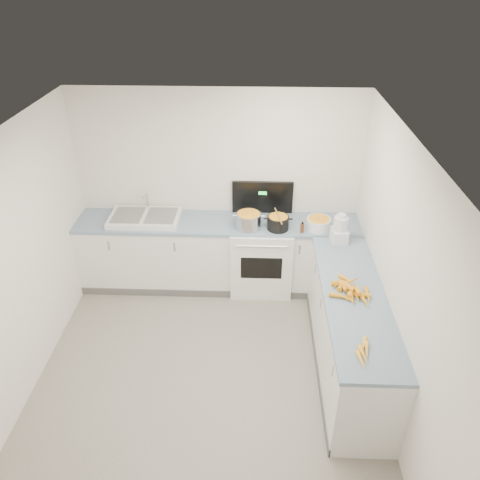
{
  "coord_description": "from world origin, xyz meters",
  "views": [
    {
      "loc": [
        0.47,
        -3.32,
        3.76
      ],
      "look_at": [
        0.3,
        1.1,
        1.05
      ],
      "focal_mm": 35.0,
      "sensor_mm": 36.0,
      "label": 1
    }
  ],
  "objects_px": {
    "mixing_bowl": "(318,224)",
    "spice_jar": "(314,229)",
    "stove": "(261,255)",
    "steel_pot": "(249,222)",
    "food_processor": "(340,230)",
    "sink": "(145,218)",
    "extract_bottle": "(302,228)",
    "black_pot": "(278,223)"
  },
  "relations": [
    {
      "from": "extract_bottle",
      "to": "spice_jar",
      "type": "bearing_deg",
      "value": 1.43
    },
    {
      "from": "spice_jar",
      "to": "stove",
      "type": "bearing_deg",
      "value": 161.83
    },
    {
      "from": "sink",
      "to": "food_processor",
      "type": "xyz_separation_m",
      "value": [
        2.33,
        -0.4,
        0.11
      ]
    },
    {
      "from": "steel_pot",
      "to": "black_pot",
      "type": "height_order",
      "value": "steel_pot"
    },
    {
      "from": "extract_bottle",
      "to": "spice_jar",
      "type": "xyz_separation_m",
      "value": [
        0.14,
        0.0,
        -0.02
      ]
    },
    {
      "from": "sink",
      "to": "food_processor",
      "type": "height_order",
      "value": "food_processor"
    },
    {
      "from": "black_pot",
      "to": "sink",
      "type": "bearing_deg",
      "value": 174.91
    },
    {
      "from": "stove",
      "to": "mixing_bowl",
      "type": "xyz_separation_m",
      "value": [
        0.67,
        -0.11,
        0.53
      ]
    },
    {
      "from": "steel_pot",
      "to": "extract_bottle",
      "type": "height_order",
      "value": "steel_pot"
    },
    {
      "from": "stove",
      "to": "mixing_bowl",
      "type": "distance_m",
      "value": 0.86
    },
    {
      "from": "sink",
      "to": "steel_pot",
      "type": "distance_m",
      "value": 1.29
    },
    {
      "from": "mixing_bowl",
      "to": "spice_jar",
      "type": "height_order",
      "value": "mixing_bowl"
    },
    {
      "from": "mixing_bowl",
      "to": "spice_jar",
      "type": "bearing_deg",
      "value": -121.92
    },
    {
      "from": "spice_jar",
      "to": "black_pot",
      "type": "bearing_deg",
      "value": 170.57
    },
    {
      "from": "stove",
      "to": "food_processor",
      "type": "bearing_deg",
      "value": -23.72
    },
    {
      "from": "stove",
      "to": "steel_pot",
      "type": "xyz_separation_m",
      "value": [
        -0.16,
        -0.13,
        0.56
      ]
    },
    {
      "from": "black_pot",
      "to": "mixing_bowl",
      "type": "relative_size",
      "value": 0.9
    },
    {
      "from": "mixing_bowl",
      "to": "food_processor",
      "type": "distance_m",
      "value": 0.36
    },
    {
      "from": "steel_pot",
      "to": "black_pot",
      "type": "distance_m",
      "value": 0.35
    },
    {
      "from": "stove",
      "to": "steel_pot",
      "type": "relative_size",
      "value": 4.55
    },
    {
      "from": "stove",
      "to": "sink",
      "type": "height_order",
      "value": "stove"
    },
    {
      "from": "sink",
      "to": "mixing_bowl",
      "type": "relative_size",
      "value": 2.98
    },
    {
      "from": "stove",
      "to": "black_pot",
      "type": "distance_m",
      "value": 0.58
    },
    {
      "from": "food_processor",
      "to": "black_pot",
      "type": "bearing_deg",
      "value": 159.71
    },
    {
      "from": "black_pot",
      "to": "extract_bottle",
      "type": "relative_size",
      "value": 2.22
    },
    {
      "from": "mixing_bowl",
      "to": "spice_jar",
      "type": "relative_size",
      "value": 3.61
    },
    {
      "from": "food_processor",
      "to": "steel_pot",
      "type": "bearing_deg",
      "value": 166.22
    },
    {
      "from": "mixing_bowl",
      "to": "extract_bottle",
      "type": "height_order",
      "value": "mixing_bowl"
    },
    {
      "from": "food_processor",
      "to": "mixing_bowl",
      "type": "bearing_deg",
      "value": 126.32
    },
    {
      "from": "mixing_bowl",
      "to": "spice_jar",
      "type": "distance_m",
      "value": 0.12
    },
    {
      "from": "black_pot",
      "to": "mixing_bowl",
      "type": "bearing_deg",
      "value": 2.96
    },
    {
      "from": "black_pot",
      "to": "spice_jar",
      "type": "distance_m",
      "value": 0.43
    },
    {
      "from": "extract_bottle",
      "to": "food_processor",
      "type": "distance_m",
      "value": 0.45
    },
    {
      "from": "sink",
      "to": "black_pot",
      "type": "relative_size",
      "value": 3.31
    },
    {
      "from": "mixing_bowl",
      "to": "food_processor",
      "type": "bearing_deg",
      "value": -53.68
    },
    {
      "from": "sink",
      "to": "spice_jar",
      "type": "height_order",
      "value": "sink"
    },
    {
      "from": "steel_pot",
      "to": "food_processor",
      "type": "xyz_separation_m",
      "value": [
        1.04,
        -0.26,
        0.06
      ]
    },
    {
      "from": "spice_jar",
      "to": "food_processor",
      "type": "bearing_deg",
      "value": -34.83
    },
    {
      "from": "extract_bottle",
      "to": "food_processor",
      "type": "height_order",
      "value": "food_processor"
    },
    {
      "from": "stove",
      "to": "spice_jar",
      "type": "xyz_separation_m",
      "value": [
        0.61,
        -0.2,
        0.51
      ]
    },
    {
      "from": "food_processor",
      "to": "sink",
      "type": "bearing_deg",
      "value": 170.22
    },
    {
      "from": "extract_bottle",
      "to": "steel_pot",
      "type": "bearing_deg",
      "value": 173.32
    }
  ]
}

